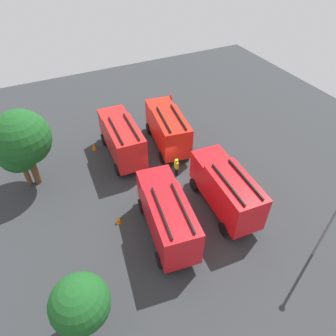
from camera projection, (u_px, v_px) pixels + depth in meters
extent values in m
plane|color=#2D3033|center=(168.00, 180.00, 26.22)|extent=(49.77, 49.77, 0.00)
cube|color=red|center=(210.00, 168.00, 24.21)|extent=(2.35, 2.63, 2.60)
cube|color=#8C9EAD|center=(204.00, 158.00, 24.73)|extent=(0.21, 2.13, 1.46)
cube|color=red|center=(233.00, 197.00, 21.68)|extent=(4.94, 2.79, 2.90)
cube|color=black|center=(228.00, 184.00, 20.45)|extent=(4.32, 0.38, 0.12)
cube|color=black|center=(245.00, 178.00, 20.83)|extent=(4.32, 0.38, 0.12)
cube|color=silver|center=(202.00, 170.00, 25.80)|extent=(0.34, 2.38, 0.28)
cylinder|color=black|center=(194.00, 184.00, 25.03)|extent=(1.12, 0.42, 1.10)
cylinder|color=black|center=(220.00, 177.00, 25.71)|extent=(1.12, 0.42, 1.10)
cylinder|color=black|center=(224.00, 229.00, 21.63)|extent=(1.12, 0.42, 1.10)
cylinder|color=black|center=(253.00, 219.00, 22.31)|extent=(1.12, 0.42, 1.10)
cube|color=red|center=(160.00, 115.00, 30.30)|extent=(2.54, 2.80, 2.60)
cube|color=#8C9EAD|center=(157.00, 107.00, 30.85)|extent=(0.39, 2.11, 1.46)
cube|color=red|center=(171.00, 132.00, 27.70)|extent=(5.12, 3.18, 2.90)
cube|color=black|center=(163.00, 119.00, 26.51)|extent=(4.29, 0.75, 0.12)
cube|color=black|center=(178.00, 117.00, 26.81)|extent=(4.29, 0.75, 0.12)
cube|color=silver|center=(157.00, 118.00, 31.93)|extent=(0.55, 2.38, 0.28)
cylinder|color=black|center=(149.00, 128.00, 31.21)|extent=(1.14, 0.51, 1.10)
cylinder|color=black|center=(171.00, 125.00, 31.74)|extent=(1.14, 0.51, 1.10)
cylinder|color=black|center=(162.00, 157.00, 27.70)|extent=(1.14, 0.51, 1.10)
cylinder|color=black|center=(187.00, 152.00, 28.23)|extent=(1.14, 0.51, 1.10)
cube|color=red|center=(157.00, 190.00, 22.38)|extent=(2.52, 2.78, 2.60)
cube|color=#8C9EAD|center=(153.00, 178.00, 22.92)|extent=(0.37, 2.12, 1.46)
cube|color=red|center=(172.00, 225.00, 19.79)|extent=(5.10, 3.13, 2.90)
cube|color=black|center=(161.00, 212.00, 18.59)|extent=(4.30, 0.71, 0.12)
cube|color=black|center=(182.00, 207.00, 18.90)|extent=(4.30, 0.71, 0.12)
cube|color=silver|center=(153.00, 190.00, 24.00)|extent=(0.52, 2.38, 0.28)
cylinder|color=black|center=(142.00, 206.00, 23.28)|extent=(1.14, 0.50, 1.10)
cylinder|color=black|center=(171.00, 199.00, 23.83)|extent=(1.14, 0.50, 1.10)
cylinder|color=black|center=(160.00, 260.00, 19.78)|extent=(1.14, 0.50, 1.10)
cylinder|color=black|center=(194.00, 250.00, 20.33)|extent=(1.14, 0.50, 1.10)
cube|color=red|center=(114.00, 124.00, 29.00)|extent=(2.30, 2.59, 2.60)
cube|color=#8C9EAD|center=(111.00, 116.00, 29.51)|extent=(0.17, 2.13, 1.46)
cube|color=red|center=(125.00, 143.00, 26.49)|extent=(4.90, 2.70, 2.90)
cube|color=black|center=(115.00, 130.00, 25.24)|extent=(4.32, 0.30, 0.12)
cube|color=black|center=(131.00, 126.00, 25.65)|extent=(4.32, 0.30, 0.12)
cube|color=silver|center=(112.00, 128.00, 30.58)|extent=(0.30, 2.38, 0.28)
cylinder|color=black|center=(104.00, 139.00, 29.81)|extent=(1.11, 0.40, 1.10)
cylinder|color=black|center=(127.00, 134.00, 30.52)|extent=(1.11, 0.40, 1.10)
cylinder|color=black|center=(118.00, 169.00, 26.43)|extent=(1.11, 0.40, 1.10)
cylinder|color=black|center=(144.00, 162.00, 27.14)|extent=(1.11, 0.40, 1.10)
cylinder|color=black|center=(171.00, 106.00, 34.95)|extent=(0.16, 0.16, 0.80)
cylinder|color=black|center=(170.00, 105.00, 35.10)|extent=(0.16, 0.16, 0.80)
cube|color=#B7140F|center=(171.00, 100.00, 34.53)|extent=(0.45, 0.31, 0.69)
sphere|color=tan|center=(171.00, 96.00, 34.23)|extent=(0.23, 0.23, 0.23)
cylinder|color=#B7140F|center=(171.00, 95.00, 34.17)|extent=(0.28, 0.28, 0.07)
cylinder|color=black|center=(176.00, 171.00, 26.52)|extent=(0.16, 0.16, 0.81)
cylinder|color=black|center=(177.00, 172.00, 26.39)|extent=(0.16, 0.16, 0.81)
cube|color=gold|center=(176.00, 165.00, 25.96)|extent=(0.44, 0.28, 0.70)
sphere|color=brown|center=(177.00, 161.00, 25.65)|extent=(0.23, 0.23, 0.23)
cylinder|color=gold|center=(177.00, 160.00, 25.59)|extent=(0.28, 0.28, 0.07)
cylinder|color=brown|center=(88.00, 322.00, 16.44)|extent=(0.38, 0.38, 1.92)
sphere|color=#19511E|center=(80.00, 304.00, 14.94)|extent=(3.07, 3.07, 3.07)
cylinder|color=brown|center=(34.00, 170.00, 25.15)|extent=(0.55, 0.55, 2.76)
sphere|color=#19511E|center=(22.00, 138.00, 22.99)|extent=(4.41, 4.41, 4.41)
cylinder|color=brown|center=(27.00, 175.00, 25.23)|extent=(0.41, 0.41, 2.03)
sphere|color=#19511E|center=(18.00, 152.00, 23.64)|extent=(3.25, 3.25, 3.25)
cone|color=#F2600C|center=(118.00, 220.00, 22.57)|extent=(0.43, 0.43, 0.62)
cone|color=#F2600C|center=(182.00, 126.00, 31.93)|extent=(0.46, 0.46, 0.66)
cone|color=#F2600C|center=(94.00, 146.00, 29.24)|extent=(0.51, 0.51, 0.73)
cylinder|color=slate|center=(331.00, 222.00, 18.43)|extent=(0.16, 0.16, 6.94)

